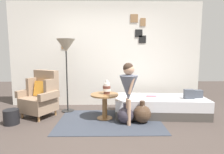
{
  "coord_description": "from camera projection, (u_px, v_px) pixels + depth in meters",
  "views": [
    {
      "loc": [
        0.09,
        -2.82,
        1.33
      ],
      "look_at": [
        0.15,
        0.95,
        0.85
      ],
      "focal_mm": 29.8,
      "sensor_mm": 36.0,
      "label": 1
    }
  ],
  "objects": [
    {
      "name": "daybed",
      "position": [
        160.0,
        106.0,
        4.01
      ],
      "size": [
        1.95,
        0.92,
        0.4
      ],
      "color": "#4C4742",
      "rests_on": "ground"
    },
    {
      "name": "side_table",
      "position": [
        105.0,
        101.0,
        3.77
      ],
      "size": [
        0.57,
        0.57,
        0.51
      ],
      "color": "olive",
      "rests_on": "ground"
    },
    {
      "name": "magazine_basket",
      "position": [
        11.0,
        117.0,
        3.5
      ],
      "size": [
        0.28,
        0.28,
        0.28
      ],
      "primitive_type": "cylinder",
      "color": "black",
      "rests_on": "ground"
    },
    {
      "name": "pillow_head",
      "position": [
        197.0,
        94.0,
        3.91
      ],
      "size": [
        0.19,
        0.12,
        0.17
      ],
      "primitive_type": "cube",
      "rotation": [
        0.0,
        0.0,
        0.03
      ],
      "color": "#474C56",
      "rests_on": "daybed"
    },
    {
      "name": "floor_lamp",
      "position": [
        66.0,
        48.0,
        4.13
      ],
      "size": [
        0.41,
        0.41,
        1.65
      ],
      "color": "black",
      "rests_on": "ground"
    },
    {
      "name": "vase_striped",
      "position": [
        107.0,
        88.0,
        3.76
      ],
      "size": [
        0.16,
        0.16,
        0.28
      ],
      "color": "brown",
      "rests_on": "side_table"
    },
    {
      "name": "armchair",
      "position": [
        41.0,
        96.0,
        3.95
      ],
      "size": [
        0.9,
        0.82,
        0.97
      ],
      "color": "#9E7042",
      "rests_on": "ground"
    },
    {
      "name": "demijohn_near",
      "position": [
        125.0,
        115.0,
        3.54
      ],
      "size": [
        0.31,
        0.31,
        0.4
      ],
      "color": "#332D38",
      "rests_on": "ground"
    },
    {
      "name": "ground_plane",
      "position": [
        104.0,
        137.0,
        2.96
      ],
      "size": [
        12.0,
        12.0,
        0.0
      ],
      "primitive_type": "plane",
      "color": "#423833"
    },
    {
      "name": "book_on_daybed",
      "position": [
        152.0,
        96.0,
        4.03
      ],
      "size": [
        0.25,
        0.21,
        0.03
      ],
      "primitive_type": "cube",
      "rotation": [
        0.0,
        0.0,
        -0.25
      ],
      "color": "#C67684",
      "rests_on": "daybed"
    },
    {
      "name": "pillow_mid",
      "position": [
        189.0,
        94.0,
        3.82
      ],
      "size": [
        0.19,
        0.13,
        0.19
      ],
      "primitive_type": "cube",
      "rotation": [
        0.0,
        0.0,
        -0.04
      ],
      "color": "#474C56",
      "rests_on": "daybed"
    },
    {
      "name": "demijohn_far",
      "position": [
        142.0,
        114.0,
        3.57
      ],
      "size": [
        0.35,
        0.35,
        0.43
      ],
      "color": "#473323",
      "rests_on": "ground"
    },
    {
      "name": "rug",
      "position": [
        110.0,
        121.0,
        3.67
      ],
      "size": [
        2.0,
        1.38,
        0.01
      ],
      "primitive_type": "cube",
      "color": "#333842",
      "rests_on": "ground"
    },
    {
      "name": "gallery_wall",
      "position": [
        106.0,
        55.0,
        4.73
      ],
      "size": [
        4.8,
        0.12,
        2.6
      ],
      "color": "silver",
      "rests_on": "ground"
    },
    {
      "name": "person_child",
      "position": [
        129.0,
        85.0,
        3.4
      ],
      "size": [
        0.34,
        0.34,
        1.16
      ],
      "color": "tan",
      "rests_on": "ground"
    }
  ]
}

